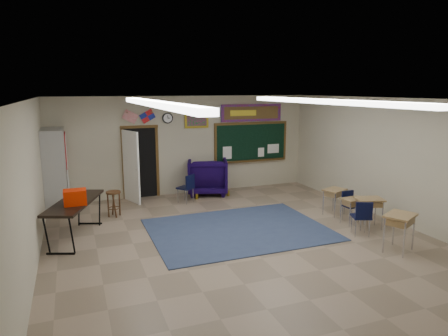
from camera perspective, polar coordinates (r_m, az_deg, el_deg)
name	(u,v)px	position (r m, az deg, el deg)	size (l,w,h in m)	color
floor	(245,243)	(8.59, 2.95, -10.68)	(9.00, 9.00, 0.00)	gray
back_wall	(186,145)	(12.33, -5.49, 3.24)	(8.00, 0.04, 3.00)	#AEA78D
front_wall	(427,261)	(4.60, 27.03, -11.75)	(8.00, 0.04, 3.00)	#AEA78D
left_wall	(29,192)	(7.50, -26.13, -3.05)	(0.04, 9.00, 3.00)	#AEA78D
right_wall	(398,161)	(10.41, 23.61, 0.88)	(0.04, 9.00, 3.00)	#AEA78D
ceiling	(246,99)	(7.97, 3.17, 9.76)	(8.00, 9.00, 0.04)	silver
area_rug	(238,229)	(9.34, 2.08, -8.76)	(4.00, 3.00, 0.02)	#31405E
fluorescent_strips	(246,102)	(7.97, 3.17, 9.33)	(3.86, 6.00, 0.10)	white
doorway	(138,164)	(11.95, -12.21, 0.63)	(1.10, 0.89, 2.16)	black
chalkboard	(251,143)	(13.05, 3.91, 3.55)	(2.55, 0.14, 1.30)	brown
bulletin_board	(252,113)	(12.96, 3.96, 7.88)	(2.10, 0.05, 0.55)	red
framed_art_print	(197,117)	(12.31, -3.94, 7.23)	(0.75, 0.05, 0.65)	olive
wall_clock	(168,118)	(12.07, -8.06, 7.07)	(0.32, 0.05, 0.32)	black
wall_flags	(139,114)	(11.88, -12.08, 7.50)	(1.16, 0.06, 0.70)	red
storage_cabinet	(56,171)	(11.33, -22.92, -0.38)	(0.59, 1.25, 2.20)	#A1A19D
wingback_armchair	(208,176)	(12.34, -2.37, -1.18)	(1.18, 1.21, 1.10)	black
student_chair_reading	(185,188)	(11.44, -5.53, -2.93)	(0.41, 0.41, 0.83)	black
student_chair_desk_a	(361,218)	(9.41, 18.99, -6.72)	(0.40, 0.40, 0.80)	black
student_chair_desk_b	(351,207)	(10.31, 17.70, -5.28)	(0.37, 0.37, 0.74)	black
student_desk_front_left	(353,210)	(10.10, 17.92, -5.70)	(0.55, 0.43, 0.64)	olive
student_desk_front_right	(334,200)	(10.71, 15.47, -4.47)	(0.68, 0.60, 0.68)	olive
student_desk_back_left	(399,231)	(8.75, 23.74, -8.21)	(0.79, 0.72, 0.77)	olive
student_desk_back_right	(369,211)	(9.93, 19.97, -5.85)	(0.70, 0.60, 0.72)	olive
folding_table	(76,218)	(9.27, -20.44, -6.73)	(1.34, 2.13, 1.15)	black
wooden_stool	(114,203)	(10.57, -15.46, -4.91)	(0.37, 0.37, 0.65)	#523118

